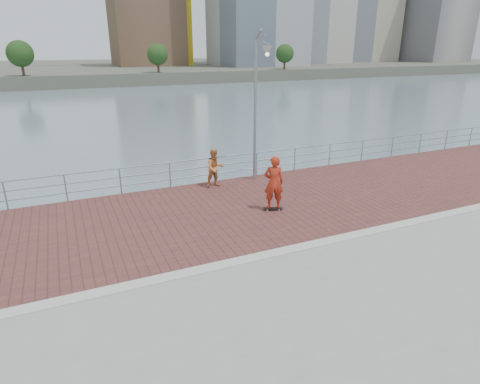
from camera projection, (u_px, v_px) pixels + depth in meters
name	position (u px, v px, depth m)	size (l,w,h in m)	color
water	(267.00, 313.00, 12.29)	(400.00, 400.00, 0.00)	slate
brick_lane	(222.00, 211.00, 14.69)	(40.00, 6.80, 0.02)	brown
curb	(268.00, 255.00, 11.59)	(40.00, 0.40, 0.06)	#B7B5AD
far_shore	(72.00, 69.00, 116.89)	(320.00, 95.00, 2.50)	#4C5142
guardrail	(193.00, 169.00, 17.37)	(39.06, 0.06, 1.13)	#8C9EA8
street_lamp	(260.00, 83.00, 16.36)	(0.44, 1.28, 6.05)	gray
skateboard	(273.00, 208.00, 14.76)	(0.72, 0.40, 0.08)	black
skateboarder	(274.00, 183.00, 14.41)	(0.72, 0.47, 1.97)	#AA2A16
bystander	(215.00, 168.00, 16.96)	(0.80, 0.63, 1.66)	#C6723A
shoreline_trees	(4.00, 55.00, 71.38)	(109.49, 4.76, 6.35)	#473323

